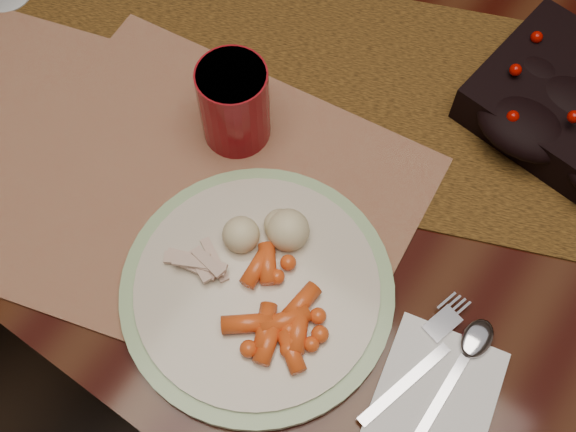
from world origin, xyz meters
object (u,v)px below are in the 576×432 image
Objects in this scene: dinner_plate at (257,289)px; mashed_potatoes at (262,224)px; placemat_main at (213,187)px; dining_table at (388,227)px; baby_carrots at (271,306)px; napkin at (437,393)px; turkey_shreds at (198,256)px; red_cup at (234,104)px.

dinner_plate is 0.07m from mashed_potatoes.
dinner_plate is at bearing -38.67° from placemat_main.
mashed_potatoes is at bearing 120.29° from dinner_plate.
dining_table is 4.05× the size of placemat_main.
dinner_plate is 0.03m from baby_carrots.
dinner_plate is 0.21m from napkin.
mashed_potatoes reaches higher than dinner_plate.
placemat_main is at bearing 166.14° from mashed_potatoes.
mashed_potatoes is (-0.06, 0.06, 0.01)m from baby_carrots.
dining_table is 0.53m from turkey_shreds.
dinner_plate is 2.67× the size of red_cup.
baby_carrots is 1.20× the size of mashed_potatoes.
napkin is at bearing 8.61° from baby_carrots.
baby_carrots is (0.14, -0.08, 0.03)m from placemat_main.
mashed_potatoes is (-0.03, 0.05, 0.03)m from dinner_plate.
placemat_main is 0.33m from napkin.
mashed_potatoes is at bearing -100.47° from dining_table.
dining_table is 20.21× the size of mashed_potatoes.
dinner_plate reaches higher than placemat_main.
baby_carrots is at bearing -88.78° from dining_table.
mashed_potatoes reaches higher than placemat_main.
red_cup reaches higher than napkin.
red_cup is at bearing 100.25° from placemat_main.
napkin reaches higher than dining_table.
dining_table is 27.32× the size of turkey_shreds.
dining_table is 0.50m from dinner_plate.
placemat_main is 4.16× the size of baby_carrots.
dining_table is at bearing 55.26° from placemat_main.
placemat_main is 3.41× the size of napkin.
turkey_shreds is at bearing -104.96° from dining_table.
baby_carrots is at bearing -37.01° from placemat_main.
turkey_shreds is (-0.04, -0.06, -0.02)m from mashed_potatoes.
dining_table is at bearing 91.22° from baby_carrots.
placemat_main is 0.10m from turkey_shreds.
turkey_shreds is (-0.07, -0.01, 0.01)m from dinner_plate.
baby_carrots is 0.09m from mashed_potatoes.
placemat_main is 0.10m from red_cup.
dining_table is 13.78× the size of napkin.
placemat_main is 4.15× the size of red_cup.
dining_table is 16.83× the size of baby_carrots.
dining_table is 16.80× the size of red_cup.
mashed_potatoes is 0.24m from napkin.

